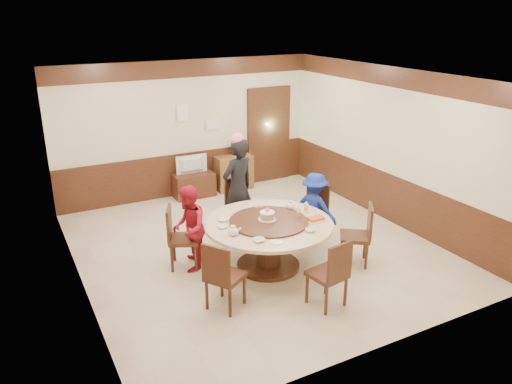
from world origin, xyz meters
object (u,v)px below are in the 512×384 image
person_red (189,228)px  birthday_cake (267,216)px  thermos (235,147)px  television (193,165)px  tv_stand (194,185)px  person_standing (238,189)px  shrimp_platter (316,219)px  side_cabinet (234,172)px  person_blue (314,208)px  banquet_table (268,235)px

person_red → birthday_cake: 1.19m
person_red → thermos: 3.65m
television → thermos: size_ratio=1.76×
tv_stand → television: size_ratio=1.27×
person_standing → television: person_standing is taller
shrimp_platter → thermos: bearing=83.2°
person_red → side_cabinet: bearing=166.9°
side_cabinet → tv_stand: bearing=-178.2°
person_standing → birthday_cake: (-0.09, -1.19, -0.03)m
person_blue → television: size_ratio=1.82×
birthday_cake → tv_stand: birthday_cake is taller
banquet_table → person_red: person_red is taller
person_red → person_blue: 2.18m
person_standing → television: bearing=-106.6°
side_cabinet → shrimp_platter: bearing=-96.3°
shrimp_platter → television: television is taller
person_red → shrimp_platter: size_ratio=4.40×
banquet_table → person_red: (-1.06, 0.54, 0.13)m
shrimp_platter → tv_stand: 3.80m
television → side_cabinet: size_ratio=0.84×
person_blue → side_cabinet: (-0.05, 3.04, -0.24)m
person_red → birthday_cake: bearing=87.3°
birthday_cake → side_cabinet: birthday_cake is taller
television → thermos: 1.01m
birthday_cake → thermos: bearing=72.2°
banquet_table → birthday_cake: 0.31m
side_cabinet → television: bearing=-178.2°
person_red → person_blue: person_red is taller
shrimp_platter → television: size_ratio=0.45×
television → person_blue: bearing=108.4°
person_standing → thermos: person_standing is taller
side_cabinet → thermos: (0.03, 0.00, 0.56)m
person_red → birthday_cake: person_red is taller
television → tv_stand: bearing=-0.0°
shrimp_platter → tv_stand: size_ratio=0.35×
thermos → television: bearing=-178.2°
person_red → person_blue: bearing=109.9°
person_red → side_cabinet: 3.63m
television → thermos: thermos is taller
person_standing → side_cabinet: 2.49m
person_blue → shrimp_platter: size_ratio=4.07×
person_blue → side_cabinet: size_ratio=1.53×
tv_stand → side_cabinet: bearing=1.8°
banquet_table → birthday_cake: birthday_cake is taller
banquet_table → television: (0.12, 3.44, 0.16)m
person_blue → birthday_cake: 1.21m
person_blue → television: person_blue is taller
tv_stand → television: (0.00, 0.00, 0.44)m
person_blue → person_red: bearing=57.6°
person_standing → side_cabinet: person_standing is taller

